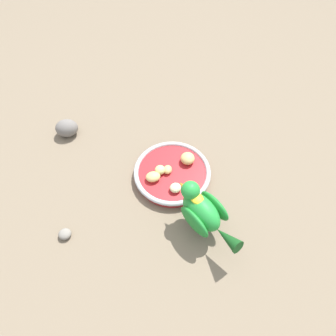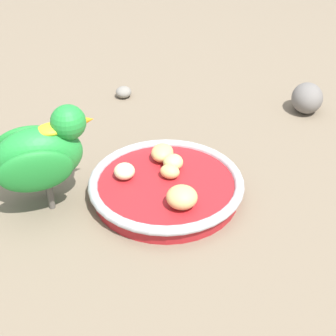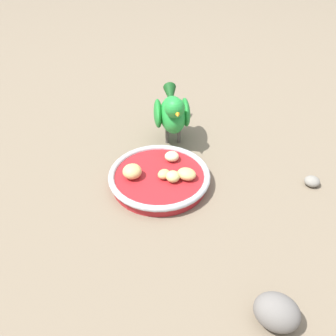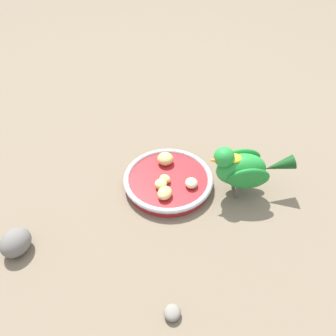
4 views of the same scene
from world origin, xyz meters
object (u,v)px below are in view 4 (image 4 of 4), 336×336
Objects in this scene: parrot at (243,168)px; rock_large at (16,242)px; feeding_bowl at (168,181)px; apple_piece_3 at (165,193)px; pebble_0 at (172,313)px; apple_piece_0 at (165,159)px; apple_piece_1 at (161,184)px; apple_piece_4 at (191,184)px; apple_piece_2 at (165,178)px.

rock_large is (-0.24, 0.39, -0.05)m from parrot.
rock_large reaches higher than feeding_bowl.
parrot is (0.01, -0.15, 0.06)m from feeding_bowl.
apple_piece_3 reaches higher than pebble_0.
parrot reaches higher than pebble_0.
apple_piece_1 is at bearing -173.47° from apple_piece_0.
apple_piece_3 is 0.17m from parrot.
parrot reaches higher than apple_piece_3.
apple_piece_0 is 1.01× the size of apple_piece_3.
feeding_bowl is 5.38× the size of apple_piece_3.
apple_piece_4 is at bearing -130.88° from apple_piece_0.
parrot is (0.07, -0.15, 0.04)m from apple_piece_3.
feeding_bowl is at bearing 14.44° from pebble_0.
apple_piece_4 is at bearing -104.01° from feeding_bowl.
pebble_0 is at bearing -175.63° from apple_piece_4.
pebble_0 is (-0.33, -0.09, -0.02)m from apple_piece_0.
apple_piece_3 is 0.24m from pebble_0.
apple_piece_2 is 0.29m from pebble_0.
apple_piece_0 is at bearing 6.53° from apple_piece_1.
feeding_bowl reaches higher than pebble_0.
apple_piece_4 is (-0.01, -0.06, 0.00)m from apple_piece_2.
apple_piece_0 is at bearing 12.84° from apple_piece_3.
apple_piece_1 is at bearing 31.41° from apple_piece_3.
apple_piece_1 is 0.17m from parrot.
parrot is at bearing -75.11° from apple_piece_1.
feeding_bowl is 7.45× the size of apple_piece_1.
apple_piece_4 is 0.27m from pebble_0.
feeding_bowl is 0.06m from apple_piece_4.
parrot is at bearing -65.98° from apple_piece_3.
apple_piece_2 is 0.70× the size of apple_piece_3.
apple_piece_0 is (0.05, 0.02, 0.02)m from feeding_bowl.
rock_large is (-0.23, 0.23, 0.01)m from feeding_bowl.
apple_piece_3 is at bearing -167.92° from apple_piece_2.
apple_piece_3 is at bearing -167.16° from apple_piece_0.
apple_piece_1 is at bearing 169.09° from apple_piece_2.
apple_piece_1 reaches higher than apple_piece_2.
pebble_0 is at bearing -164.66° from apple_piece_0.
apple_piece_0 is at bearing 13.46° from apple_piece_2.
apple_piece_0 is at bearing -30.39° from parrot.
apple_piece_0 is 0.10m from apple_piece_3.
apple_piece_2 is 0.14× the size of parrot.
apple_piece_4 is 0.97× the size of pebble_0.
apple_piece_0 reaches higher than apple_piece_4.
apple_piece_3 is 1.24× the size of pebble_0.
apple_piece_2 is at bearing 83.84° from apple_piece_4.
rock_large reaches higher than apple_piece_3.
rock_large is 2.09× the size of pebble_0.
apple_piece_4 reaches higher than pebble_0.
feeding_bowl is 6.68× the size of pebble_0.
apple_piece_4 is at bearing 4.37° from pebble_0.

